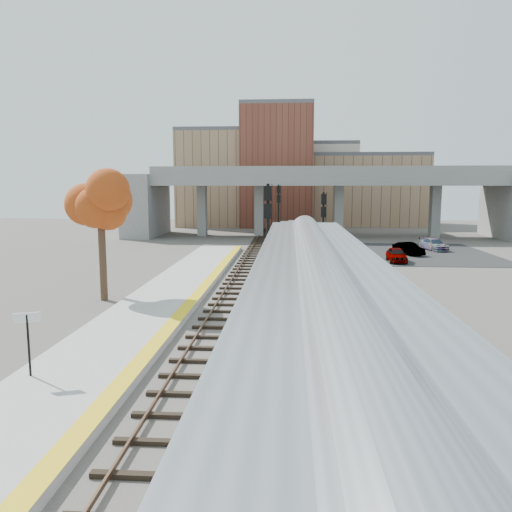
% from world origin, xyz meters
% --- Properties ---
extents(ground, '(160.00, 160.00, 0.00)m').
position_xyz_m(ground, '(0.00, 0.00, 0.00)').
color(ground, '#47423D').
rests_on(ground, ground).
extents(platform, '(4.50, 60.00, 0.35)m').
position_xyz_m(platform, '(-7.25, 0.00, 0.17)').
color(platform, '#9E9E99').
rests_on(platform, ground).
extents(yellow_strip, '(0.70, 60.00, 0.01)m').
position_xyz_m(yellow_strip, '(-5.35, 0.00, 0.35)').
color(yellow_strip, yellow).
rests_on(yellow_strip, platform).
extents(tracks, '(10.70, 95.00, 0.25)m').
position_xyz_m(tracks, '(0.93, 12.50, 0.08)').
color(tracks, black).
rests_on(tracks, ground).
extents(overpass, '(54.00, 12.00, 9.50)m').
position_xyz_m(overpass, '(4.92, 45.00, 5.81)').
color(overpass, slate).
rests_on(overpass, ground).
extents(buildings_far, '(43.00, 21.00, 20.60)m').
position_xyz_m(buildings_far, '(1.26, 66.57, 7.88)').
color(buildings_far, '#997459').
rests_on(buildings_far, ground).
extents(parking_lot, '(14.00, 18.00, 0.04)m').
position_xyz_m(parking_lot, '(14.00, 28.00, 0.02)').
color(parking_lot, black).
rests_on(parking_lot, ground).
extents(locomotive, '(3.02, 19.05, 4.10)m').
position_xyz_m(locomotive, '(1.00, 9.32, 2.28)').
color(locomotive, '#A8AAB2').
rests_on(locomotive, ground).
extents(coach, '(3.03, 25.00, 5.00)m').
position_xyz_m(coach, '(1.00, -13.28, 2.80)').
color(coach, '#A8AAB2').
rests_on(coach, ground).
extents(signal_mast_near, '(0.60, 0.64, 7.11)m').
position_xyz_m(signal_mast_near, '(-1.10, 7.16, 3.54)').
color(signal_mast_near, '#9E9E99').
rests_on(signal_mast_near, ground).
extents(signal_mast_mid, '(0.60, 0.64, 6.46)m').
position_xyz_m(signal_mast_mid, '(3.00, 16.18, 3.09)').
color(signal_mast_mid, '#9E9E99').
rests_on(signal_mast_mid, ground).
extents(signal_mast_far, '(0.60, 0.64, 7.14)m').
position_xyz_m(signal_mast_far, '(-1.10, 36.82, 3.56)').
color(signal_mast_far, '#9E9E99').
rests_on(signal_mast_far, ground).
extents(station_sign, '(0.87, 0.35, 2.27)m').
position_xyz_m(station_sign, '(-8.75, -8.32, 1.98)').
color(station_sign, black).
rests_on(station_sign, platform).
extents(tree, '(3.60, 3.60, 8.06)m').
position_xyz_m(tree, '(-11.04, 4.76, 5.98)').
color(tree, '#382619').
rests_on(tree, ground).
extents(car_a, '(1.74, 3.96, 1.33)m').
position_xyz_m(car_a, '(10.11, 21.60, 0.70)').
color(car_a, '#99999E').
rests_on(car_a, parking_lot).
extents(car_b, '(2.76, 4.02, 1.25)m').
position_xyz_m(car_b, '(12.35, 26.57, 0.67)').
color(car_b, '#99999E').
rests_on(car_b, parking_lot).
extents(car_c, '(2.63, 4.53, 1.23)m').
position_xyz_m(car_c, '(16.01, 30.55, 0.66)').
color(car_c, '#99999E').
rests_on(car_c, parking_lot).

